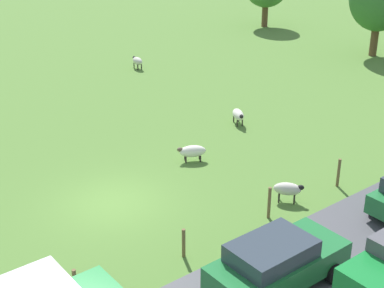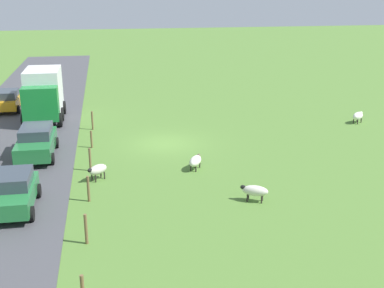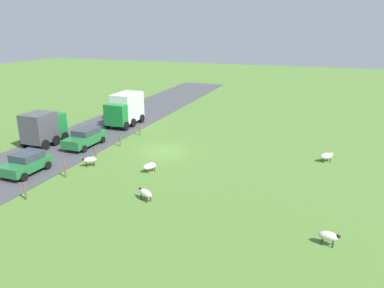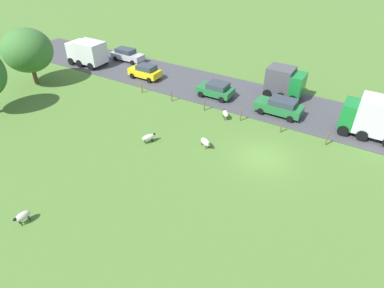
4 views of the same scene
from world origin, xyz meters
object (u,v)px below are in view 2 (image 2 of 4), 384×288
object	(u,v)px
sheep_2	(98,170)
sheep_4	(195,161)
car_4	(8,100)
car_2	(36,142)
truck_0	(43,94)
sheep_1	(255,191)
sheep_3	(358,116)
car_1	(10,192)

from	to	relation	value
sheep_2	sheep_4	size ratio (longest dim) A/B	0.87
sheep_2	car_4	distance (m)	17.06
sheep_2	car_2	world-z (taller)	car_2
sheep_4	truck_0	world-z (taller)	truck_0
sheep_1	car_4	xyz separation A→B (m)	(13.89, -19.46, 0.36)
sheep_1	sheep_4	xyz separation A→B (m)	(1.93, -4.50, -0.04)
sheep_1	sheep_3	xyz separation A→B (m)	(-11.01, -11.63, -0.00)
car_2	car_4	distance (m)	11.98
truck_0	car_4	world-z (taller)	truck_0
car_4	car_1	bearing A→B (deg)	99.67
sheep_1	car_2	world-z (taller)	car_2
car_4	sheep_1	bearing A→B (deg)	125.52
sheep_4	truck_0	size ratio (longest dim) A/B	0.26
sheep_4	car_1	distance (m)	9.52
car_1	car_4	distance (m)	18.85
sheep_1	sheep_2	size ratio (longest dim) A/B	1.15
sheep_3	car_4	xyz separation A→B (m)	(24.91, -7.83, 0.36)
car_1	car_2	world-z (taller)	car_2
sheep_4	sheep_1	bearing A→B (deg)	113.18
truck_0	car_2	bearing A→B (deg)	92.56
sheep_4	car_1	size ratio (longest dim) A/B	0.34
truck_0	car_2	distance (m)	8.15
sheep_4	car_2	world-z (taller)	car_2
sheep_1	sheep_2	bearing A→B (deg)	-28.60
sheep_1	sheep_4	distance (m)	4.90
sheep_4	car_4	distance (m)	19.16
car_1	car_4	xyz separation A→B (m)	(3.17, -18.59, -0.01)
truck_0	car_4	size ratio (longest dim) A/B	1.26
sheep_4	truck_0	xyz separation A→B (m)	(8.89, -11.56, 1.48)
car_2	truck_0	bearing A→B (deg)	-87.44
sheep_2	car_1	size ratio (longest dim) A/B	0.30
sheep_4	car_2	distance (m)	9.22
sheep_3	truck_0	distance (m)	22.33
sheep_1	sheep_4	world-z (taller)	sheep_1
sheep_4	car_4	xyz separation A→B (m)	(11.96, -14.96, 0.41)
sheep_2	car_4	size ratio (longest dim) A/B	0.28
truck_0	car_1	distance (m)	15.23
car_1	sheep_1	bearing A→B (deg)	175.35
sheep_1	sheep_2	distance (m)	8.02
truck_0	car_1	size ratio (longest dim) A/B	1.31
sheep_1	truck_0	xyz separation A→B (m)	(10.82, -16.06, 1.43)
sheep_3	sheep_2	bearing A→B (deg)	23.34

